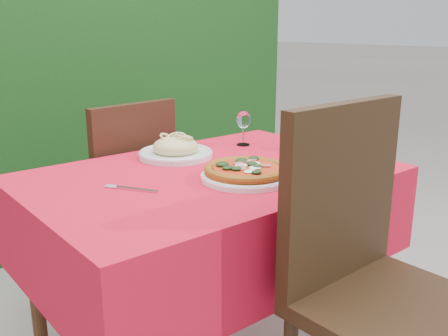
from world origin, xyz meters
TOP-DOWN VIEW (x-y plane):
  - hedge at (0.00, 1.55)m, footprint 3.20×0.55m
  - dining_table at (0.00, 0.00)m, footprint 1.26×0.86m
  - chair_near at (0.07, -0.63)m, footprint 0.48×0.48m
  - chair_far at (-0.03, 0.60)m, footprint 0.47×0.47m
  - pizza_plate at (0.03, -0.15)m, footprint 0.31×0.31m
  - pasta_plate at (0.02, 0.24)m, footprint 0.29×0.29m
  - water_glass at (0.50, 0.03)m, footprint 0.07×0.07m
  - wine_glass at (0.36, 0.23)m, footprint 0.06×0.06m
  - fork at (-0.31, -0.02)m, footprint 0.12×0.18m

SIDE VIEW (x-z plane):
  - chair_far at x=-0.03m, z-range 0.07..1.00m
  - dining_table at x=0.00m, z-range 0.22..0.97m
  - chair_near at x=0.07m, z-range 0.08..1.12m
  - fork at x=-0.31m, z-range 0.75..0.75m
  - pizza_plate at x=0.03m, z-range 0.75..0.80m
  - pasta_plate at x=0.02m, z-range 0.74..0.82m
  - water_glass at x=0.50m, z-range 0.74..0.84m
  - wine_glass at x=0.36m, z-range 0.78..0.93m
  - hedge at x=0.00m, z-range 0.03..1.81m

